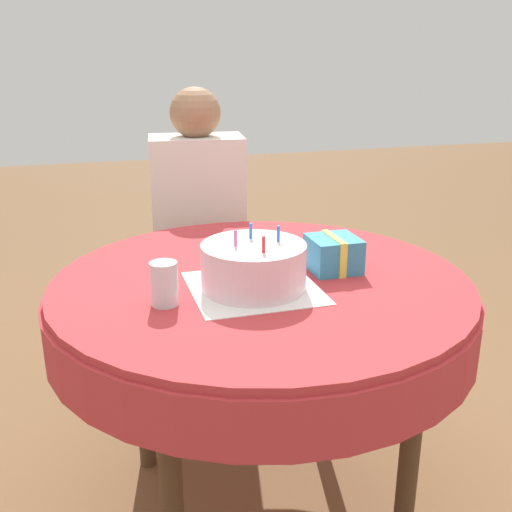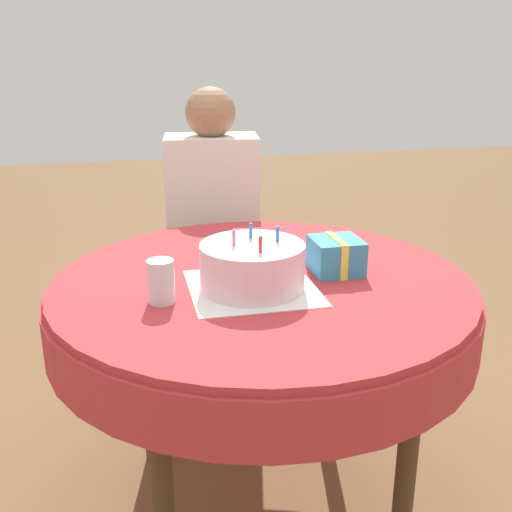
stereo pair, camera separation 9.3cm
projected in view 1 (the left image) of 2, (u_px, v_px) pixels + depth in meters
name	position (u px, v px, depth m)	size (l,w,h in m)	color
ground_plane	(260.00, 507.00, 1.74)	(12.00, 12.00, 0.00)	brown
dining_table	(261.00, 309.00, 1.54)	(1.07, 1.07, 0.72)	#BC3338
chair	(200.00, 254.00, 2.38)	(0.44, 0.44, 0.92)	#4C331E
person	(200.00, 215.00, 2.24)	(0.37, 0.34, 1.14)	#9E7051
napkin	(254.00, 288.00, 1.44)	(0.30, 0.30, 0.00)	white
birthday_cake	(254.00, 266.00, 1.43)	(0.25, 0.25, 0.15)	silver
drinking_glass	(164.00, 284.00, 1.34)	(0.06, 0.06, 0.10)	silver
gift_box	(333.00, 253.00, 1.55)	(0.12, 0.13, 0.09)	teal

